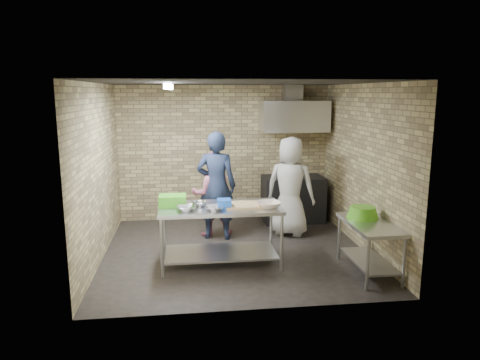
{
  "coord_description": "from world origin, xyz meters",
  "views": [
    {
      "loc": [
        -0.77,
        -6.86,
        2.56
      ],
      "look_at": [
        0.1,
        0.2,
        1.15
      ],
      "focal_mm": 33.23,
      "sensor_mm": 36.0,
      "label": 1
    }
  ],
  "objects_px": {
    "blue_tub": "(224,204)",
    "bottle_green": "(313,120)",
    "man_navy": "(216,186)",
    "side_counter": "(369,248)",
    "stove": "(293,199)",
    "green_crate": "(173,200)",
    "green_basin": "(363,212)",
    "woman_white": "(290,186)",
    "prep_table": "(220,235)",
    "woman_pink": "(212,194)"
  },
  "relations": [
    {
      "from": "man_navy",
      "to": "bottle_green",
      "type": "bearing_deg",
      "value": -137.61
    },
    {
      "from": "side_counter",
      "to": "green_crate",
      "type": "xyz_separation_m",
      "value": [
        -2.78,
        0.72,
        0.6
      ]
    },
    {
      "from": "green_basin",
      "to": "bottle_green",
      "type": "height_order",
      "value": "bottle_green"
    },
    {
      "from": "prep_table",
      "to": "bottle_green",
      "type": "bearing_deg",
      "value": 48.95
    },
    {
      "from": "green_crate",
      "to": "woman_white",
      "type": "distance_m",
      "value": 2.37
    },
    {
      "from": "green_crate",
      "to": "woman_pink",
      "type": "relative_size",
      "value": 0.26
    },
    {
      "from": "woman_white",
      "to": "blue_tub",
      "type": "bearing_deg",
      "value": 73.06
    },
    {
      "from": "prep_table",
      "to": "blue_tub",
      "type": "distance_m",
      "value": 0.53
    },
    {
      "from": "side_counter",
      "to": "man_navy",
      "type": "relative_size",
      "value": 0.63
    },
    {
      "from": "man_navy",
      "to": "woman_white",
      "type": "bearing_deg",
      "value": -164.92
    },
    {
      "from": "prep_table",
      "to": "green_basin",
      "type": "xyz_separation_m",
      "value": [
        2.06,
        -0.35,
        0.39
      ]
    },
    {
      "from": "prep_table",
      "to": "blue_tub",
      "type": "height_order",
      "value": "blue_tub"
    },
    {
      "from": "woman_white",
      "to": "green_crate",
      "type": "bearing_deg",
      "value": 56.0
    },
    {
      "from": "prep_table",
      "to": "green_crate",
      "type": "distance_m",
      "value": 0.89
    },
    {
      "from": "side_counter",
      "to": "stove",
      "type": "bearing_deg",
      "value": 99.29
    },
    {
      "from": "green_basin",
      "to": "man_navy",
      "type": "height_order",
      "value": "man_navy"
    },
    {
      "from": "stove",
      "to": "blue_tub",
      "type": "distance_m",
      "value": 2.8
    },
    {
      "from": "side_counter",
      "to": "green_crate",
      "type": "relative_size",
      "value": 3.0
    },
    {
      "from": "stove",
      "to": "woman_pink",
      "type": "relative_size",
      "value": 0.79
    },
    {
      "from": "prep_table",
      "to": "woman_pink",
      "type": "xyz_separation_m",
      "value": [
        -0.04,
        1.42,
        0.31
      ]
    },
    {
      "from": "green_crate",
      "to": "woman_white",
      "type": "relative_size",
      "value": 0.22
    },
    {
      "from": "stove",
      "to": "green_basin",
      "type": "relative_size",
      "value": 2.61
    },
    {
      "from": "prep_table",
      "to": "green_crate",
      "type": "height_order",
      "value": "green_crate"
    },
    {
      "from": "green_basin",
      "to": "side_counter",
      "type": "bearing_deg",
      "value": -85.43
    },
    {
      "from": "man_navy",
      "to": "woman_pink",
      "type": "bearing_deg",
      "value": -57.22
    },
    {
      "from": "blue_tub",
      "to": "man_navy",
      "type": "relative_size",
      "value": 0.1
    },
    {
      "from": "green_basin",
      "to": "bottle_green",
      "type": "xyz_separation_m",
      "value": [
        0.02,
        2.74,
        1.18
      ]
    },
    {
      "from": "stove",
      "to": "blue_tub",
      "type": "bearing_deg",
      "value": -125.1
    },
    {
      "from": "green_crate",
      "to": "green_basin",
      "type": "xyz_separation_m",
      "value": [
        2.76,
        -0.47,
        -0.14
      ]
    },
    {
      "from": "prep_table",
      "to": "side_counter",
      "type": "relative_size",
      "value": 1.5
    },
    {
      "from": "stove",
      "to": "green_crate",
      "type": "bearing_deg",
      "value": -138.95
    },
    {
      "from": "man_navy",
      "to": "side_counter",
      "type": "bearing_deg",
      "value": 151.19
    },
    {
      "from": "side_counter",
      "to": "bottle_green",
      "type": "xyz_separation_m",
      "value": [
        0.0,
        2.99,
        1.64
      ]
    },
    {
      "from": "blue_tub",
      "to": "woman_white",
      "type": "height_order",
      "value": "woman_white"
    },
    {
      "from": "blue_tub",
      "to": "bottle_green",
      "type": "height_order",
      "value": "bottle_green"
    },
    {
      "from": "prep_table",
      "to": "side_counter",
      "type": "height_order",
      "value": "prep_table"
    },
    {
      "from": "green_basin",
      "to": "woman_white",
      "type": "height_order",
      "value": "woman_white"
    },
    {
      "from": "green_basin",
      "to": "bottle_green",
      "type": "distance_m",
      "value": 2.98
    },
    {
      "from": "bottle_green",
      "to": "woman_pink",
      "type": "bearing_deg",
      "value": -155.49
    },
    {
      "from": "bottle_green",
      "to": "blue_tub",
      "type": "bearing_deg",
      "value": -129.21
    },
    {
      "from": "stove",
      "to": "green_basin",
      "type": "distance_m",
      "value": 2.57
    },
    {
      "from": "side_counter",
      "to": "woman_white",
      "type": "xyz_separation_m",
      "value": [
        -0.72,
        1.88,
        0.52
      ]
    },
    {
      "from": "stove",
      "to": "woman_white",
      "type": "distance_m",
      "value": 1.02
    },
    {
      "from": "blue_tub",
      "to": "green_basin",
      "type": "distance_m",
      "value": 2.03
    },
    {
      "from": "green_crate",
      "to": "bottle_green",
      "type": "distance_m",
      "value": 3.74
    },
    {
      "from": "man_navy",
      "to": "woman_pink",
      "type": "relative_size",
      "value": 1.25
    },
    {
      "from": "green_crate",
      "to": "side_counter",
      "type": "bearing_deg",
      "value": -14.49
    },
    {
      "from": "side_counter",
      "to": "bottle_green",
      "type": "distance_m",
      "value": 3.41
    },
    {
      "from": "woman_pink",
      "to": "side_counter",
      "type": "bearing_deg",
      "value": 132.2
    },
    {
      "from": "bottle_green",
      "to": "green_basin",
      "type": "bearing_deg",
      "value": -90.42
    }
  ]
}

